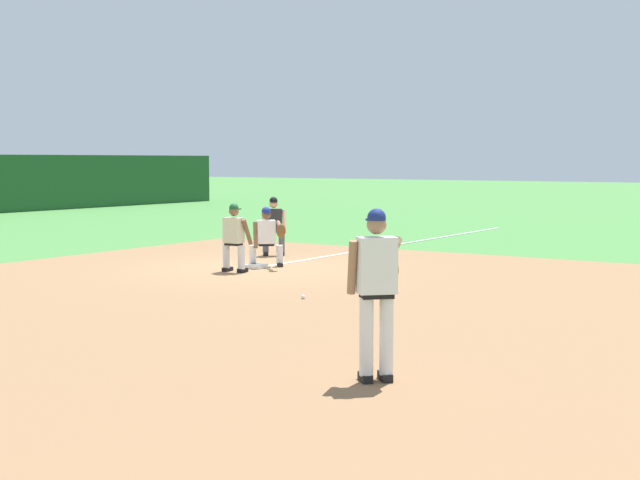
{
  "coord_description": "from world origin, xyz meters",
  "views": [
    {
      "loc": [
        -15.39,
        -11.8,
        2.37
      ],
      "look_at": [
        -5.08,
        -5.02,
        1.26
      ],
      "focal_mm": 50.0,
      "sensor_mm": 36.0,
      "label": 1
    }
  ],
  "objects_px": {
    "baseball": "(303,297)",
    "first_baseman": "(267,234)",
    "pitcher": "(377,284)",
    "first_base_bag": "(256,266)",
    "baserunner": "(234,235)",
    "umpire": "(274,224)"
  },
  "relations": [
    {
      "from": "baseball",
      "to": "first_baseman",
      "type": "distance_m",
      "value": 4.65
    },
    {
      "from": "first_base_bag",
      "to": "baserunner",
      "type": "bearing_deg",
      "value": -178.85
    },
    {
      "from": "pitcher",
      "to": "first_base_bag",
      "type": "bearing_deg",
      "value": 44.75
    },
    {
      "from": "first_base_bag",
      "to": "first_baseman",
      "type": "distance_m",
      "value": 0.76
    },
    {
      "from": "umpire",
      "to": "baserunner",
      "type": "bearing_deg",
      "value": -158.18
    },
    {
      "from": "pitcher",
      "to": "first_baseman",
      "type": "relative_size",
      "value": 1.39
    },
    {
      "from": "baserunner",
      "to": "baseball",
      "type": "bearing_deg",
      "value": -124.04
    },
    {
      "from": "first_base_bag",
      "to": "umpire",
      "type": "distance_m",
      "value": 2.73
    },
    {
      "from": "first_base_bag",
      "to": "baserunner",
      "type": "relative_size",
      "value": 0.26
    },
    {
      "from": "first_base_bag",
      "to": "first_baseman",
      "type": "xyz_separation_m",
      "value": [
        0.3,
        -0.09,
        0.69
      ]
    },
    {
      "from": "first_baseman",
      "to": "first_base_bag",
      "type": "bearing_deg",
      "value": 163.28
    },
    {
      "from": "baseball",
      "to": "pitcher",
      "type": "distance_m",
      "value": 5.81
    },
    {
      "from": "pitcher",
      "to": "first_baseman",
      "type": "xyz_separation_m",
      "value": [
        7.52,
        7.06,
        -0.33
      ]
    },
    {
      "from": "baseball",
      "to": "baserunner",
      "type": "bearing_deg",
      "value": 55.96
    },
    {
      "from": "first_base_bag",
      "to": "baseball",
      "type": "distance_m",
      "value": 4.45
    },
    {
      "from": "baseball",
      "to": "umpire",
      "type": "xyz_separation_m",
      "value": [
        5.31,
        4.52,
        0.76
      ]
    },
    {
      "from": "first_baseman",
      "to": "umpire",
      "type": "xyz_separation_m",
      "value": [
        2.02,
        1.31,
        0.06
      ]
    },
    {
      "from": "baseball",
      "to": "pitcher",
      "type": "bearing_deg",
      "value": -137.64
    },
    {
      "from": "umpire",
      "to": "baseball",
      "type": "bearing_deg",
      "value": -139.59
    },
    {
      "from": "baseball",
      "to": "first_baseman",
      "type": "height_order",
      "value": "first_baseman"
    },
    {
      "from": "first_base_bag",
      "to": "pitcher",
      "type": "height_order",
      "value": "pitcher"
    },
    {
      "from": "first_base_bag",
      "to": "pitcher",
      "type": "distance_m",
      "value": 10.21
    }
  ]
}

